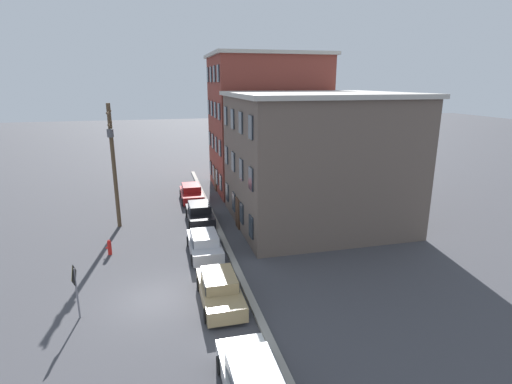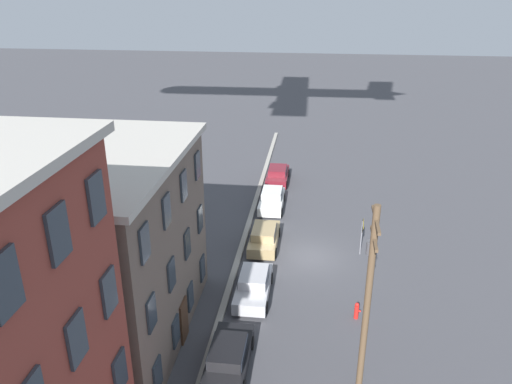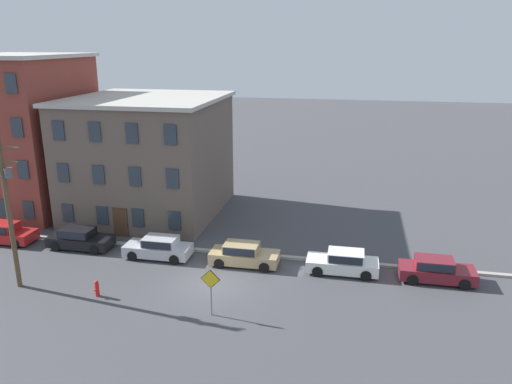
# 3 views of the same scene
# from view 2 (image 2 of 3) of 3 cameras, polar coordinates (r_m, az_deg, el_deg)

# --- Properties ---
(ground_plane) EXTENTS (200.00, 200.00, 0.00)m
(ground_plane) POSITION_cam_2_polar(r_m,az_deg,el_deg) (32.92, 6.02, -7.37)
(ground_plane) COLOR #424247
(kerb_strip) EXTENTS (56.00, 0.36, 0.16)m
(kerb_strip) POSITION_cam_2_polar(r_m,az_deg,el_deg) (33.19, -1.81, -6.81)
(kerb_strip) COLOR #9E998E
(kerb_strip) RESTS_ON ground_plane
(apartment_midblock) EXTENTS (11.69, 12.22, 9.59)m
(apartment_midblock) POSITION_cam_2_polar(r_m,az_deg,el_deg) (25.77, -21.57, -5.92)
(apartment_midblock) COLOR #66564C
(apartment_midblock) RESTS_ON ground_plane
(car_black) EXTENTS (4.40, 1.92, 1.43)m
(car_black) POSITION_cam_2_polar(r_m,az_deg,el_deg) (24.02, -3.16, -18.24)
(car_black) COLOR black
(car_black) RESTS_ON ground_plane
(car_silver) EXTENTS (4.40, 1.92, 1.43)m
(car_silver) POSITION_cam_2_polar(r_m,az_deg,el_deg) (28.69, -0.28, -10.47)
(car_silver) COLOR #B7B7BC
(car_silver) RESTS_ON ground_plane
(car_tan) EXTENTS (4.40, 1.92, 1.43)m
(car_tan) POSITION_cam_2_polar(r_m,az_deg,el_deg) (33.60, 0.93, -5.10)
(car_tan) COLOR tan
(car_tan) RESTS_ON ground_plane
(car_white) EXTENTS (4.40, 1.92, 1.43)m
(car_white) POSITION_cam_2_polar(r_m,az_deg,el_deg) (39.30, 1.81, -0.77)
(car_white) COLOR silver
(car_white) RESTS_ON ground_plane
(car_maroon) EXTENTS (4.40, 1.92, 1.43)m
(car_maroon) POSITION_cam_2_polar(r_m,az_deg,el_deg) (44.33, 2.48, 2.04)
(car_maroon) COLOR maroon
(car_maroon) RESTS_ON ground_plane
(caution_sign) EXTENTS (1.05, 0.08, 2.61)m
(caution_sign) POSITION_cam_2_polar(r_m,az_deg,el_deg) (32.92, 12.04, -4.31)
(caution_sign) COLOR slate
(caution_sign) RESTS_ON ground_plane
(utility_pole) EXTENTS (2.40, 0.44, 8.91)m
(utility_pole) POSITION_cam_2_polar(r_m,az_deg,el_deg) (20.92, 12.70, -11.18)
(utility_pole) COLOR brown
(utility_pole) RESTS_ON ground_plane
(fire_hydrant) EXTENTS (0.24, 0.34, 0.96)m
(fire_hydrant) POSITION_cam_2_polar(r_m,az_deg,el_deg) (27.64, 11.43, -13.13)
(fire_hydrant) COLOR red
(fire_hydrant) RESTS_ON ground_plane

